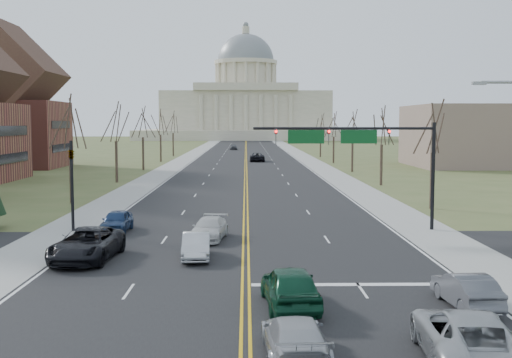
{
  "coord_description": "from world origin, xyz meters",
  "views": [
    {
      "loc": [
        0.02,
        -28.88,
        7.2
      ],
      "look_at": [
        0.77,
        18.52,
        3.0
      ],
      "focal_mm": 45.0,
      "sensor_mm": 36.0,
      "label": 1
    }
  ],
  "objects_px": {
    "car_sb_outer_lead": "(87,244)",
    "car_sb_inner_second": "(209,229)",
    "signal_left": "(72,175)",
    "car_sb_outer_second": "(117,221)",
    "car_sb_inner_lead": "(196,246)",
    "car_nb_outer_lead": "(466,290)",
    "car_far_nb": "(257,157)",
    "car_nb_inner_lead": "(290,286)",
    "car_far_sb": "(234,147)",
    "car_nb_outer_second": "(468,336)",
    "signal_mast": "(358,144)",
    "car_nb_inner_second": "(295,338)"
  },
  "relations": [
    {
      "from": "car_nb_outer_second",
      "to": "car_nb_inner_second",
      "type": "distance_m",
      "value": 5.15
    },
    {
      "from": "signal_mast",
      "to": "signal_left",
      "type": "relative_size",
      "value": 2.02
    },
    {
      "from": "car_nb_inner_lead",
      "to": "car_sb_inner_second",
      "type": "xyz_separation_m",
      "value": [
        -3.99,
        14.58,
        -0.16
      ]
    },
    {
      "from": "car_nb_inner_second",
      "to": "car_far_nb",
      "type": "bearing_deg",
      "value": -92.6
    },
    {
      "from": "signal_left",
      "to": "car_far_sb",
      "type": "distance_m",
      "value": 125.97
    },
    {
      "from": "car_sb_outer_lead",
      "to": "car_sb_outer_second",
      "type": "distance_m",
      "value": 8.78
    },
    {
      "from": "car_nb_outer_lead",
      "to": "car_sb_outer_lead",
      "type": "xyz_separation_m",
      "value": [
        -16.91,
        8.76,
        0.15
      ]
    },
    {
      "from": "car_nb_outer_lead",
      "to": "car_far_nb",
      "type": "distance_m",
      "value": 93.86
    },
    {
      "from": "car_sb_inner_second",
      "to": "car_far_sb",
      "type": "height_order",
      "value": "car_far_sb"
    },
    {
      "from": "signal_left",
      "to": "car_sb_outer_second",
      "type": "xyz_separation_m",
      "value": [
        3.0,
        -0.45,
        -2.99
      ]
    },
    {
      "from": "car_sb_inner_lead",
      "to": "car_sb_outer_second",
      "type": "xyz_separation_m",
      "value": [
        -5.88,
        8.44,
        0.03
      ]
    },
    {
      "from": "car_sb_inner_lead",
      "to": "car_far_nb",
      "type": "distance_m",
      "value": 84.67
    },
    {
      "from": "signal_mast",
      "to": "car_sb_outer_lead",
      "type": "distance_m",
      "value": 18.9
    },
    {
      "from": "car_nb_outer_lead",
      "to": "signal_left",
      "type": "bearing_deg",
      "value": -45.42
    },
    {
      "from": "car_nb_outer_second",
      "to": "car_sb_inner_lead",
      "type": "height_order",
      "value": "car_nb_outer_second"
    },
    {
      "from": "signal_mast",
      "to": "car_sb_inner_lead",
      "type": "distance_m",
      "value": 14.36
    },
    {
      "from": "car_nb_outer_lead",
      "to": "car_nb_inner_second",
      "type": "bearing_deg",
      "value": 34.08
    },
    {
      "from": "car_sb_inner_lead",
      "to": "car_far_sb",
      "type": "relative_size",
      "value": 0.92
    },
    {
      "from": "car_far_nb",
      "to": "signal_mast",
      "type": "bearing_deg",
      "value": 94.33
    },
    {
      "from": "car_nb_inner_lead",
      "to": "car_sb_outer_second",
      "type": "distance_m",
      "value": 20.3
    },
    {
      "from": "car_sb_inner_second",
      "to": "car_far_nb",
      "type": "relative_size",
      "value": 0.8
    },
    {
      "from": "car_sb_outer_second",
      "to": "car_sb_inner_lead",
      "type": "bearing_deg",
      "value": -54.15
    },
    {
      "from": "car_sb_outer_second",
      "to": "car_far_nb",
      "type": "bearing_deg",
      "value": 83.09
    },
    {
      "from": "signal_mast",
      "to": "car_nb_inner_lead",
      "type": "relative_size",
      "value": 2.47
    },
    {
      "from": "signal_left",
      "to": "car_sb_inner_lead",
      "type": "relative_size",
      "value": 1.46
    },
    {
      "from": "car_far_sb",
      "to": "car_nb_outer_second",
      "type": "bearing_deg",
      "value": -89.26
    },
    {
      "from": "car_sb_outer_lead",
      "to": "car_sb_inner_second",
      "type": "height_order",
      "value": "car_sb_outer_lead"
    },
    {
      "from": "signal_left",
      "to": "car_far_nb",
      "type": "xyz_separation_m",
      "value": [
        13.58,
        75.64,
        -2.89
      ]
    },
    {
      "from": "car_sb_outer_lead",
      "to": "car_far_nb",
      "type": "bearing_deg",
      "value": 87.5
    },
    {
      "from": "car_sb_outer_second",
      "to": "car_far_sb",
      "type": "height_order",
      "value": "car_far_sb"
    },
    {
      "from": "car_nb_outer_second",
      "to": "car_far_nb",
      "type": "bearing_deg",
      "value": -81.89
    },
    {
      "from": "car_nb_inner_lead",
      "to": "car_far_sb",
      "type": "height_order",
      "value": "car_nb_inner_lead"
    },
    {
      "from": "car_sb_outer_lead",
      "to": "car_far_sb",
      "type": "bearing_deg",
      "value": 92.32
    },
    {
      "from": "car_nb_inner_second",
      "to": "signal_mast",
      "type": "bearing_deg",
      "value": -106.47
    },
    {
      "from": "signal_left",
      "to": "car_nb_inner_lead",
      "type": "height_order",
      "value": "signal_left"
    },
    {
      "from": "signal_left",
      "to": "car_sb_outer_second",
      "type": "relative_size",
      "value": 1.44
    },
    {
      "from": "car_sb_inner_lead",
      "to": "car_far_nb",
      "type": "relative_size",
      "value": 0.7
    },
    {
      "from": "signal_left",
      "to": "car_sb_inner_lead",
      "type": "xyz_separation_m",
      "value": [
        8.88,
        -8.9,
        -3.03
      ]
    },
    {
      "from": "car_sb_outer_lead",
      "to": "signal_mast",
      "type": "bearing_deg",
      "value": 34.85
    },
    {
      "from": "signal_mast",
      "to": "car_sb_outer_second",
      "type": "height_order",
      "value": "signal_mast"
    },
    {
      "from": "signal_left",
      "to": "car_sb_inner_second",
      "type": "xyz_separation_m",
      "value": [
        9.25,
        -3.4,
        -3.03
      ]
    },
    {
      "from": "signal_mast",
      "to": "car_sb_outer_second",
      "type": "relative_size",
      "value": 2.91
    },
    {
      "from": "car_far_sb",
      "to": "car_far_nb",
      "type": "bearing_deg",
      "value": -86.98
    },
    {
      "from": "signal_left",
      "to": "car_sb_inner_second",
      "type": "height_order",
      "value": "signal_left"
    },
    {
      "from": "car_nb_outer_lead",
      "to": "car_far_sb",
      "type": "bearing_deg",
      "value": -88.9
    },
    {
      "from": "car_nb_outer_lead",
      "to": "car_far_sb",
      "type": "relative_size",
      "value": 0.93
    },
    {
      "from": "signal_left",
      "to": "car_sb_inner_second",
      "type": "distance_m",
      "value": 10.31
    },
    {
      "from": "car_nb_inner_second",
      "to": "car_sb_inner_lead",
      "type": "bearing_deg",
      "value": -76.46
    },
    {
      "from": "signal_left",
      "to": "car_nb_inner_lead",
      "type": "xyz_separation_m",
      "value": [
        13.24,
        -17.98,
        -2.87
      ]
    },
    {
      "from": "car_sb_outer_second",
      "to": "car_nb_inner_second",
      "type": "bearing_deg",
      "value": -65.5
    }
  ]
}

